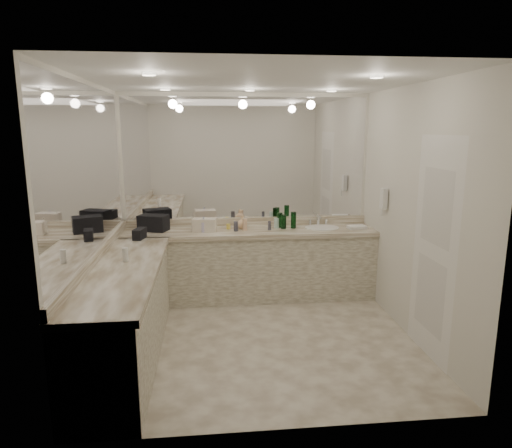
{
  "coord_description": "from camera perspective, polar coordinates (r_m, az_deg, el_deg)",
  "views": [
    {
      "loc": [
        -0.49,
        -4.42,
        2.16
      ],
      "look_at": [
        0.01,
        0.4,
        1.14
      ],
      "focal_mm": 32.0,
      "sensor_mm": 36.0,
      "label": 1
    }
  ],
  "objects": [
    {
      "name": "wall_back",
      "position": [
        6.0,
        -1.21,
        3.65
      ],
      "size": [
        3.2,
        0.02,
        2.6
      ],
      "primitive_type": "cube",
      "color": "silver",
      "rests_on": "floor"
    },
    {
      "name": "amenity_bottle_4",
      "position": [
        5.87,
        2.58,
        0.12
      ],
      "size": [
        0.06,
        0.06,
        0.13
      ],
      "primitive_type": "cylinder",
      "color": "silver",
      "rests_on": "vanity_back_top"
    },
    {
      "name": "soap_bottle_c",
      "position": [
        5.82,
        -1.73,
        0.24
      ],
      "size": [
        0.14,
        0.14,
        0.17
      ],
      "primitive_type": "imported",
      "rotation": [
        0.0,
        0.0,
        -0.07
      ],
      "color": "#FFD09B",
      "rests_on": "vanity_back_top"
    },
    {
      "name": "backsplash_left",
      "position": [
        4.71,
        -19.18,
        -3.66
      ],
      "size": [
        0.04,
        3.0,
        0.1
      ],
      "primitive_type": "cube",
      "color": "beige",
      "rests_on": "vanity_left_top"
    },
    {
      "name": "wall_phone",
      "position": [
        5.57,
        15.68,
        3.09
      ],
      "size": [
        0.06,
        0.1,
        0.24
      ],
      "primitive_type": "cube",
      "color": "white",
      "rests_on": "wall_right"
    },
    {
      "name": "black_bag_spill",
      "position": [
        5.46,
        -14.35,
        -1.17
      ],
      "size": [
        0.14,
        0.24,
        0.12
      ],
      "primitive_type": "cube",
      "rotation": [
        0.0,
        0.0,
        -0.21
      ],
      "color": "black",
      "rests_on": "vanity_left_top"
    },
    {
      "name": "green_bottle_1",
      "position": [
        5.9,
        2.98,
        0.49
      ],
      "size": [
        0.07,
        0.07,
        0.19
      ],
      "primitive_type": "cylinder",
      "color": "#0D4316",
      "rests_on": "vanity_back_top"
    },
    {
      "name": "lotion_left",
      "position": [
        4.56,
        -16.02,
        -3.75
      ],
      "size": [
        0.06,
        0.06,
        0.13
      ],
      "primitive_type": "cylinder",
      "color": "white",
      "rests_on": "vanity_left_top"
    },
    {
      "name": "green_bottle_2",
      "position": [
        5.86,
        4.71,
        0.49
      ],
      "size": [
        0.07,
        0.07,
        0.21
      ],
      "primitive_type": "cylinder",
      "color": "#0D4316",
      "rests_on": "vanity_back_top"
    },
    {
      "name": "cream_cosmetic_case",
      "position": [
        5.72,
        -6.43,
        -0.05
      ],
      "size": [
        0.31,
        0.22,
        0.17
      ],
      "primitive_type": "cube",
      "rotation": [
        0.0,
        0.0,
        -0.14
      ],
      "color": "beige",
      "rests_on": "vanity_back_top"
    },
    {
      "name": "amenity_bottle_2",
      "position": [
        5.81,
        -3.47,
        -0.31
      ],
      "size": [
        0.05,
        0.05,
        0.07
      ],
      "primitive_type": "cylinder",
      "color": "#F2D84C",
      "rests_on": "vanity_back_top"
    },
    {
      "name": "vanity_left_top",
      "position": [
        4.39,
        -16.28,
        -5.68
      ],
      "size": [
        0.64,
        2.42,
        0.06
      ],
      "primitive_type": "cube",
      "color": "beige",
      "rests_on": "vanity_left_base"
    },
    {
      "name": "wall_right",
      "position": [
        4.96,
        19.07,
        1.26
      ],
      "size": [
        0.02,
        3.0,
        2.6
      ],
      "primitive_type": "cube",
      "color": "silver",
      "rests_on": "floor"
    },
    {
      "name": "sink",
      "position": [
        5.93,
        8.23,
        -0.54
      ],
      "size": [
        0.44,
        0.44,
        0.03
      ],
      "primitive_type": "cylinder",
      "color": "white",
      "rests_on": "vanity_back_top"
    },
    {
      "name": "hand_towel",
      "position": [
        5.97,
        12.48,
        -0.39
      ],
      "size": [
        0.24,
        0.17,
        0.04
      ],
      "primitive_type": "cube",
      "rotation": [
        0.0,
        0.0,
        0.11
      ],
      "color": "white",
      "rests_on": "vanity_back_top"
    },
    {
      "name": "ceiling",
      "position": [
        4.47,
        0.38,
        17.56
      ],
      "size": [
        3.2,
        3.2,
        0.0
      ],
      "primitive_type": "plane",
      "color": "white",
      "rests_on": "floor"
    },
    {
      "name": "green_bottle_0",
      "position": [
        5.82,
        3.46,
        0.28
      ],
      "size": [
        0.07,
        0.07,
        0.18
      ],
      "primitive_type": "cylinder",
      "color": "#0D4316",
      "rests_on": "vanity_back_top"
    },
    {
      "name": "black_toiletry_bag",
      "position": [
        5.84,
        -12.69,
        0.14
      ],
      "size": [
        0.4,
        0.32,
        0.2
      ],
      "primitive_type": "cube",
      "rotation": [
        0.0,
        0.0,
        -0.34
      ],
      "color": "black",
      "rests_on": "vanity_back_top"
    },
    {
      "name": "vanity_back_top",
      "position": [
        5.77,
        -0.94,
        -1.02
      ],
      "size": [
        3.2,
        0.64,
        0.06
      ],
      "primitive_type": "cube",
      "color": "beige",
      "rests_on": "vanity_back_base"
    },
    {
      "name": "vanity_back_base",
      "position": [
        5.9,
        -0.93,
        -5.26
      ],
      "size": [
        3.2,
        0.6,
        0.84
      ],
      "primitive_type": "cube",
      "color": "beige",
      "rests_on": "floor"
    },
    {
      "name": "amenity_bottle_0",
      "position": [
        5.69,
        -2.53,
        -0.29
      ],
      "size": [
        0.06,
        0.06,
        0.12
      ],
      "primitive_type": "cylinder",
      "color": "#3F3F4C",
      "rests_on": "vanity_back_top"
    },
    {
      "name": "backsplash_back",
      "position": [
        6.04,
        -1.18,
        0.33
      ],
      "size": [
        3.2,
        0.04,
        0.1
      ],
      "primitive_type": "cube",
      "color": "beige",
      "rests_on": "vanity_back_top"
    },
    {
      "name": "soap_bottle_a",
      "position": [
        5.79,
        -7.74,
        0.21
      ],
      "size": [
        0.09,
        0.09,
        0.2
      ],
      "primitive_type": "imported",
      "rotation": [
        0.0,
        0.0,
        0.17
      ],
      "color": "white",
      "rests_on": "vanity_back_top"
    },
    {
      "name": "amenity_bottle_3",
      "position": [
        5.72,
        -1.41,
        -0.07
      ],
      "size": [
        0.06,
        0.06,
        0.15
      ],
      "primitive_type": "cylinder",
      "color": "#E0B28C",
      "rests_on": "vanity_back_top"
    },
    {
      "name": "faucet",
      "position": [
        6.12,
        7.78,
        0.57
      ],
      "size": [
        0.24,
        0.16,
        0.14
      ],
      "primitive_type": "cube",
      "color": "silver",
      "rests_on": "vanity_back_top"
    },
    {
      "name": "door",
      "position": [
        4.57,
        21.32,
        -2.98
      ],
      "size": [
        0.02,
        0.82,
        2.1
      ],
      "primitive_type": "cube",
      "color": "white",
      "rests_on": "wall_right"
    },
    {
      "name": "mirror_left",
      "position": [
        4.57,
        -19.98,
        6.37
      ],
      "size": [
        0.01,
        2.92,
        1.55
      ],
      "primitive_type": "cube",
      "color": "white",
      "rests_on": "wall_left"
    },
    {
      "name": "wall_left",
      "position": [
        4.63,
        -19.71,
        0.51
      ],
      "size": [
        0.02,
        3.0,
        2.6
      ],
      "primitive_type": "cube",
      "color": "silver",
      "rests_on": "floor"
    },
    {
      "name": "soap_bottle_b",
      "position": [
        5.67,
        -6.54,
        -0.05
      ],
      "size": [
        0.11,
        0.11,
        0.19
      ],
      "primitive_type": "imported",
      "rotation": [
        0.0,
        0.0,
        0.38
      ],
      "color": "silver",
      "rests_on": "vanity_back_top"
    },
    {
      "name": "amenity_bottle_1",
      "position": [
        5.74,
        1.69,
        -0.2
      ],
      "size": [
        0.04,
        0.04,
        0.11
      ],
      "primitive_type": "cylinder",
      "color": "#3F3F4C",
      "rests_on": "vanity_back_top"
    },
    {
      "name": "mirror_back",
      "position": [
        5.94,
        -1.22,
        8.17
      ],
      "size": [
        3.12,
        0.01,
        1.55
      ],
      "primitive_type": "cube",
      "color": "white",
      "rests_on": "wall_back"
    },
    {
      "name": "floor",
      "position": [
        4.94,
        0.34,
        -14.03
      ],
      "size": [
        3.2,
        3.2,
        0.0
      ],
      "primitive_type": "plane",
      "color": "beige",
      "rests_on": "ground"
    },
    {
      "name": "vanity_left_base",
      "position": [
        4.54,
        -16.07,
        -11.11
      ],
      "size": [
        0.6,
        2.4,
        0.84
      ],
      "primitive_type": "cube",
      "color": "beige",
      "rests_on": "floor"
    }
  ]
}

